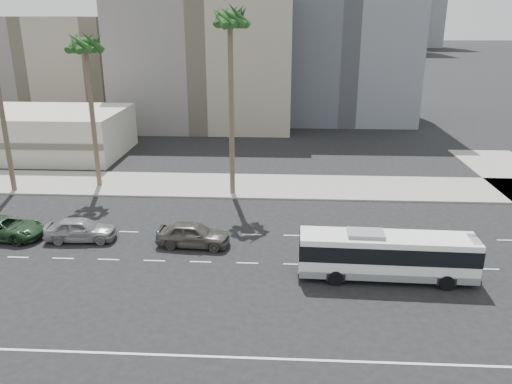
# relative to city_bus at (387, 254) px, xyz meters

# --- Properties ---
(ground) EXTENTS (700.00, 700.00, 0.00)m
(ground) POSITION_rel_city_bus_xyz_m (-5.40, 1.47, -1.56)
(ground) COLOR black
(ground) RESTS_ON ground
(sidewalk_north) EXTENTS (120.00, 7.00, 0.15)m
(sidewalk_north) POSITION_rel_city_bus_xyz_m (-5.40, 16.97, -1.48)
(sidewalk_north) COLOR gray
(sidewalk_north) RESTS_ON ground
(commercial_low) EXTENTS (22.00, 12.16, 5.00)m
(commercial_low) POSITION_rel_city_bus_xyz_m (-35.40, 27.46, 0.94)
(commercial_low) COLOR beige
(commercial_low) RESTS_ON ground
(midrise_beige_west) EXTENTS (24.00, 18.00, 18.00)m
(midrise_beige_west) POSITION_rel_city_bus_xyz_m (-17.40, 46.47, 7.44)
(midrise_beige_west) COLOR gray
(midrise_beige_west) RESTS_ON ground
(midrise_gray_center) EXTENTS (20.00, 20.00, 26.00)m
(midrise_gray_center) POSITION_rel_city_bus_xyz_m (2.60, 53.47, 11.44)
(midrise_gray_center) COLOR #545861
(midrise_gray_center) RESTS_ON ground
(midrise_beige_far) EXTENTS (18.00, 16.00, 15.00)m
(midrise_beige_far) POSITION_rel_city_bus_xyz_m (-43.40, 51.47, 5.94)
(midrise_beige_far) COLOR gray
(midrise_beige_far) RESTS_ON ground
(city_bus) EXTENTS (10.40, 2.65, 2.97)m
(city_bus) POSITION_rel_city_bus_xyz_m (0.00, 0.00, 0.00)
(city_bus) COLOR white
(city_bus) RESTS_ON ground
(car_a) EXTENTS (2.39, 5.14, 1.70)m
(car_a) POSITION_rel_city_bus_xyz_m (-12.26, 3.89, -0.71)
(car_a) COLOR #4D4943
(car_a) RESTS_ON ground
(car_b) EXTENTS (2.24, 4.98, 1.66)m
(car_b) POSITION_rel_city_bus_xyz_m (-20.27, 4.36, -0.73)
(car_b) COLOR gray
(car_b) RESTS_ON ground
(car_c) EXTENTS (3.11, 5.78, 1.54)m
(car_c) POSITION_rel_city_bus_xyz_m (-25.77, 4.43, -0.79)
(car_c) COLOR #1F3921
(car_c) RESTS_ON ground
(palm_near) EXTENTS (4.74, 4.74, 15.96)m
(palm_near) POSITION_rel_city_bus_xyz_m (-10.65, 14.74, 12.90)
(palm_near) COLOR brown
(palm_near) RESTS_ON ground
(palm_mid) EXTENTS (4.47, 4.47, 13.83)m
(palm_mid) POSITION_rel_city_bus_xyz_m (-23.19, 16.26, 10.88)
(palm_mid) COLOR brown
(palm_mid) RESTS_ON ground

